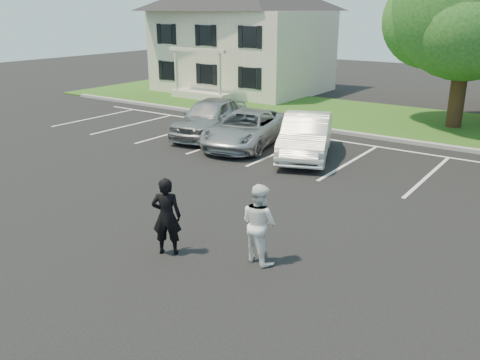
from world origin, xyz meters
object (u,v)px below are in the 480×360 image
object	(u,v)px
car_silver_west	(211,117)
car_white_sedan	(306,136)
house	(243,33)
car_silver_minivan	(246,129)
man_black_suit	(167,216)
man_white_shirt	(259,223)
tree	(472,8)

from	to	relation	value
car_silver_west	car_white_sedan	distance (m)	4.97
house	car_silver_minivan	size ratio (longest dim) A/B	2.04
house	car_silver_minivan	distance (m)	15.17
man_black_suit	man_white_shirt	distance (m)	2.09
tree	man_black_suit	bearing A→B (deg)	-97.41
tree	car_silver_west	size ratio (longest dim) A/B	1.80
man_black_suit	car_white_sedan	distance (m)	9.05
man_black_suit	man_white_shirt	bearing A→B (deg)	173.02
car_silver_west	house	bearing A→B (deg)	105.61
car_silver_west	car_silver_minivan	distance (m)	2.25
house	car_white_sedan	size ratio (longest dim) A/B	2.13
man_white_shirt	car_silver_minivan	size ratio (longest dim) A/B	0.35
tree	car_white_sedan	distance (m)	10.16
man_black_suit	man_white_shirt	size ratio (longest dim) A/B	1.01
man_white_shirt	car_silver_west	distance (m)	11.80
man_black_suit	car_silver_west	bearing A→B (deg)	-88.57
man_white_shirt	tree	bearing A→B (deg)	-77.54
tree	man_white_shirt	size ratio (longest dim) A/B	4.92
car_silver_minivan	car_white_sedan	bearing A→B (deg)	-12.47
man_black_suit	car_silver_minivan	world-z (taller)	man_black_suit
house	car_silver_west	distance (m)	13.63
car_silver_west	car_white_sedan	world-z (taller)	car_silver_west
house	man_white_shirt	distance (m)	25.06
house	man_black_suit	size ratio (longest dim) A/B	5.70
house	man_white_shirt	xyz separation A→B (m)	(14.42, -20.28, -2.94)
tree	car_white_sedan	size ratio (longest dim) A/B	1.82
tree	man_black_suit	xyz separation A→B (m)	(-2.26, -17.35, -4.44)
car_silver_west	car_white_sedan	xyz separation A→B (m)	(4.94, -0.51, -0.04)
man_white_shirt	car_white_sedan	size ratio (longest dim) A/B	0.37
car_silver_west	car_silver_minivan	xyz separation A→B (m)	(2.20, -0.46, -0.13)
tree	car_silver_minivan	xyz separation A→B (m)	(-6.24, -8.34, -4.65)
man_black_suit	man_white_shirt	world-z (taller)	man_black_suit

